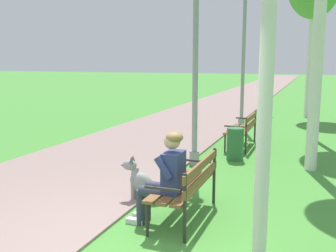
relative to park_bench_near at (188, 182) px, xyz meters
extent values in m
plane|color=#478E38|center=(-0.48, -1.07, -0.51)|extent=(120.00, 120.00, 0.00)
cube|color=gray|center=(-2.65, 22.93, -0.49)|extent=(3.62, 60.00, 0.04)
cube|color=brown|center=(-0.27, 0.00, -0.06)|extent=(0.14, 1.50, 0.04)
cube|color=brown|center=(-0.10, 0.00, -0.06)|extent=(0.14, 1.50, 0.04)
cube|color=brown|center=(0.08, 0.00, -0.06)|extent=(0.14, 1.50, 0.04)
cube|color=brown|center=(0.18, 0.00, 0.08)|extent=(0.04, 1.50, 0.11)
cube|color=brown|center=(0.18, 0.00, 0.26)|extent=(0.04, 1.50, 0.11)
cylinder|color=#2D2B28|center=(-0.30, 0.69, -0.29)|extent=(0.04, 0.04, 0.45)
cylinder|color=#2D2B28|center=(0.18, 0.69, -0.09)|extent=(0.04, 0.04, 0.85)
cube|color=#2D2B28|center=(-0.10, 0.69, 0.12)|extent=(0.45, 0.04, 0.03)
cylinder|color=#2D2B28|center=(-0.30, -0.69, -0.29)|extent=(0.04, 0.04, 0.45)
cylinder|color=#2D2B28|center=(0.18, -0.69, -0.09)|extent=(0.04, 0.04, 0.85)
cube|color=#2D2B28|center=(-0.10, -0.69, 0.12)|extent=(0.45, 0.04, 0.03)
cube|color=brown|center=(-0.36, 4.66, -0.06)|extent=(0.14, 1.50, 0.04)
cube|color=brown|center=(-0.19, 4.66, -0.06)|extent=(0.14, 1.50, 0.04)
cube|color=brown|center=(-0.01, 4.66, -0.06)|extent=(0.14, 1.50, 0.04)
cube|color=brown|center=(0.09, 4.66, 0.08)|extent=(0.04, 1.50, 0.11)
cube|color=brown|center=(0.09, 4.66, 0.26)|extent=(0.04, 1.50, 0.11)
cylinder|color=#2D2B28|center=(-0.39, 5.35, -0.29)|extent=(0.04, 0.04, 0.45)
cylinder|color=#2D2B28|center=(0.09, 5.35, -0.09)|extent=(0.04, 0.04, 0.85)
cube|color=#2D2B28|center=(-0.19, 5.35, 0.12)|extent=(0.45, 0.04, 0.03)
cylinder|color=#2D2B28|center=(-0.39, 3.97, -0.29)|extent=(0.04, 0.04, 0.45)
cylinder|color=#2D2B28|center=(0.09, 3.97, -0.09)|extent=(0.04, 0.04, 0.85)
cube|color=#2D2B28|center=(-0.19, 3.97, 0.12)|extent=(0.45, 0.04, 0.03)
cylinder|color=#33384C|center=(-0.31, -0.21, -0.04)|extent=(0.42, 0.14, 0.14)
cylinder|color=#33384C|center=(-0.52, -0.21, -0.28)|extent=(0.11, 0.11, 0.47)
cube|color=silver|center=(-0.60, -0.21, -0.48)|extent=(0.24, 0.09, 0.07)
cylinder|color=#33384C|center=(-0.31, -0.41, -0.04)|extent=(0.42, 0.14, 0.14)
cylinder|color=#33384C|center=(-0.52, -0.41, -0.28)|extent=(0.11, 0.11, 0.47)
cube|color=silver|center=(-0.60, -0.41, -0.48)|extent=(0.24, 0.09, 0.07)
cube|color=navy|center=(-0.10, -0.31, 0.22)|extent=(0.22, 0.36, 0.52)
cylinder|color=navy|center=(-0.16, -0.11, 0.32)|extent=(0.25, 0.09, 0.30)
cylinder|color=navy|center=(-0.16, -0.51, 0.32)|extent=(0.25, 0.09, 0.30)
sphere|color=tan|center=(-0.12, -0.31, 0.62)|extent=(0.21, 0.21, 0.21)
ellipsoid|color=olive|center=(-0.09, -0.31, 0.67)|extent=(0.22, 0.23, 0.14)
ellipsoid|color=gray|center=(-0.71, 0.41, -0.35)|extent=(0.40, 0.34, 0.32)
ellipsoid|color=gray|center=(-0.86, 0.38, -0.23)|extent=(0.53, 0.30, 0.48)
ellipsoid|color=#595959|center=(-0.81, 0.39, -0.19)|extent=(0.38, 0.25, 0.27)
cylinder|color=gray|center=(-1.00, 0.42, -0.32)|extent=(0.06, 0.06, 0.38)
cylinder|color=gray|center=(-0.98, 0.30, -0.32)|extent=(0.06, 0.06, 0.38)
cylinder|color=gray|center=(-0.97, 0.36, -0.08)|extent=(0.14, 0.18, 0.19)
ellipsoid|color=gray|center=(-1.05, 0.35, 0.05)|extent=(0.24, 0.17, 0.16)
cone|color=#595959|center=(-1.15, 0.33, 0.04)|extent=(0.11, 0.11, 0.09)
cone|color=#595959|center=(-1.02, 0.40, 0.15)|extent=(0.06, 0.06, 0.09)
cone|color=#595959|center=(-1.00, 0.31, 0.15)|extent=(0.06, 0.06, 0.09)
cylinder|color=gray|center=(-0.52, 0.44, -0.49)|extent=(0.28, 0.09, 0.04)
cylinder|color=gray|center=(-0.73, 2.65, -0.36)|extent=(0.20, 0.20, 0.30)
cylinder|color=gray|center=(-0.73, 2.65, 1.63)|extent=(0.11, 0.11, 4.29)
cylinder|color=gray|center=(-0.65, 7.53, -0.36)|extent=(0.20, 0.20, 0.30)
cylinder|color=gray|center=(-0.65, 7.53, 1.64)|extent=(0.11, 0.11, 4.31)
cylinder|color=gray|center=(-0.68, 12.20, -0.36)|extent=(0.20, 0.20, 0.30)
cylinder|color=gray|center=(-0.68, 12.20, 1.66)|extent=(0.11, 0.11, 4.34)
ellipsoid|color=silver|center=(-0.68, 12.20, 3.95)|extent=(0.24, 0.24, 0.32)
cylinder|color=silver|center=(1.05, -0.74, 1.76)|extent=(0.15, 0.15, 4.54)
cylinder|color=silver|center=(1.51, 3.15, 1.84)|extent=(0.22, 0.22, 4.71)
cylinder|color=silver|center=(1.58, 6.17, 1.81)|extent=(0.15, 0.15, 4.65)
cylinder|color=silver|center=(1.24, 10.78, 1.57)|extent=(0.20, 0.20, 4.15)
cylinder|color=#2D6638|center=(-0.03, 3.38, -0.16)|extent=(0.36, 0.36, 0.70)
camera|label=1|loc=(1.53, -4.76, 1.61)|focal=41.48mm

